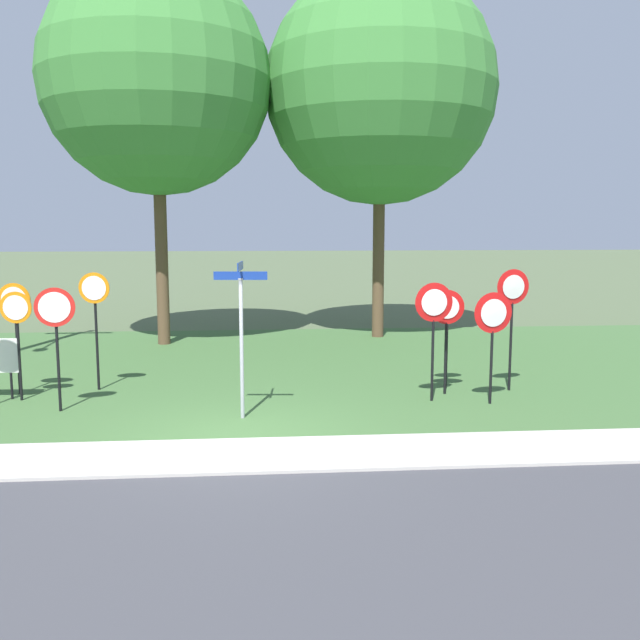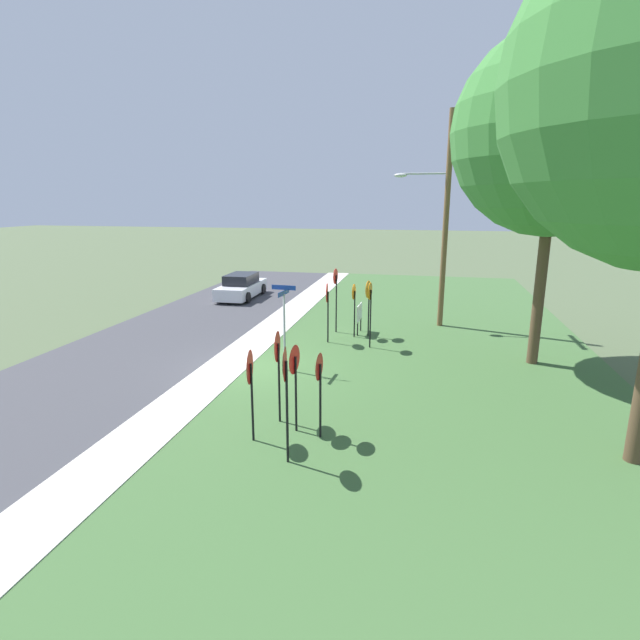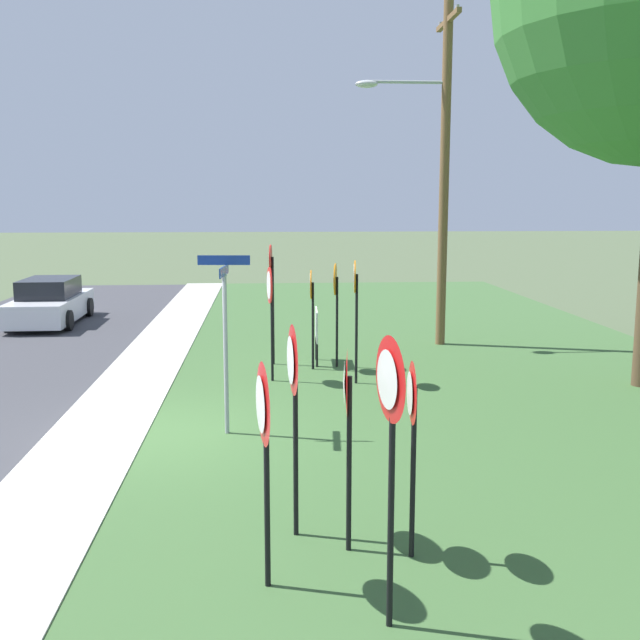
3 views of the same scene
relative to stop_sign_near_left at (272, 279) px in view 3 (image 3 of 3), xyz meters
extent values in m
plane|color=#4C5B3D|center=(5.03, -2.06, -1.99)|extent=(160.00, 160.00, 0.00)
cube|color=#BCB7AD|center=(5.03, -2.86, -1.96)|extent=(44.00, 1.60, 0.06)
cube|color=#3D6033|center=(5.03, 3.94, -1.97)|extent=(44.00, 12.00, 0.04)
cylinder|color=black|center=(0.00, 0.03, -0.73)|extent=(0.06, 0.06, 2.45)
cylinder|color=red|center=(0.00, -0.01, 0.45)|extent=(0.65, 0.08, 0.65)
cylinder|color=white|center=(0.00, -0.03, 0.45)|extent=(0.50, 0.05, 0.50)
cylinder|color=black|center=(1.92, 1.69, -0.83)|extent=(0.06, 0.06, 2.24)
cylinder|color=orange|center=(1.92, 1.65, 0.24)|extent=(0.65, 0.10, 0.65)
cylinder|color=white|center=(1.92, 1.64, 0.24)|extent=(0.51, 0.06, 0.51)
cylinder|color=black|center=(0.37, 1.45, -0.94)|extent=(0.06, 0.06, 2.03)
cylinder|color=orange|center=(0.37, 1.41, 0.02)|extent=(0.70, 0.15, 0.70)
cylinder|color=white|center=(0.37, 1.39, 0.02)|extent=(0.54, 0.10, 0.55)
cylinder|color=black|center=(1.59, -0.01, -0.93)|extent=(0.06, 0.06, 2.05)
cylinder|color=red|center=(1.59, -0.05, 0.04)|extent=(0.73, 0.11, 0.74)
cylinder|color=white|center=(1.59, -0.07, 0.04)|extent=(0.57, 0.08, 0.57)
cylinder|color=black|center=(0.58, 0.89, -0.99)|extent=(0.06, 0.06, 1.94)
cylinder|color=orange|center=(0.58, 0.85, -0.06)|extent=(0.63, 0.07, 0.63)
cylinder|color=white|center=(0.58, 0.84, -0.06)|extent=(0.49, 0.04, 0.49)
cylinder|color=black|center=(9.23, 0.72, -1.00)|extent=(0.06, 0.06, 1.90)
cone|color=red|center=(9.23, 0.68, -0.12)|extent=(0.71, 0.11, 0.71)
cone|color=white|center=(9.23, 0.66, -0.12)|extent=(0.48, 0.07, 0.48)
cylinder|color=black|center=(10.68, 0.92, -0.81)|extent=(0.06, 0.06, 2.30)
cone|color=red|center=(10.68, 0.88, 0.27)|extent=(0.73, 0.16, 0.74)
cone|color=silver|center=(10.68, 0.86, 0.27)|extent=(0.50, 0.10, 0.50)
cylinder|color=black|center=(8.82, 0.18, -0.92)|extent=(0.06, 0.06, 2.07)
cone|color=red|center=(8.82, 0.14, 0.04)|extent=(0.78, 0.11, 0.78)
cone|color=white|center=(8.82, 0.12, 0.04)|extent=(0.53, 0.07, 0.53)
cylinder|color=black|center=(9.92, -0.14, -1.00)|extent=(0.06, 0.06, 1.90)
cone|color=red|center=(9.92, -0.18, -0.14)|extent=(0.80, 0.16, 0.80)
cone|color=silver|center=(9.92, -0.20, -0.14)|extent=(0.54, 0.10, 0.54)
cylinder|color=black|center=(9.42, 1.37, -1.04)|extent=(0.06, 0.06, 1.83)
cone|color=red|center=(9.42, 1.33, -0.19)|extent=(0.66, 0.07, 0.65)
cone|color=silver|center=(9.42, 1.30, -0.19)|extent=(0.45, 0.04, 0.45)
cylinder|color=#9EA0A8|center=(5.06, -0.78, -0.68)|extent=(0.07, 0.07, 2.54)
cylinder|color=#9EA0A8|center=(5.06, -0.78, 0.60)|extent=(0.09, 0.09, 0.03)
cube|color=navy|center=(5.06, -0.78, 0.66)|extent=(0.96, 0.10, 0.15)
cube|color=navy|center=(5.06, -0.78, 0.83)|extent=(0.09, 0.81, 0.15)
cylinder|color=brown|center=(-2.12, 4.39, 2.62)|extent=(0.24, 0.24, 9.15)
cube|color=brown|center=(-2.12, 4.39, 6.10)|extent=(2.10, 0.12, 0.12)
cylinder|color=gray|center=(-2.97, 4.39, 6.20)|extent=(0.09, 0.09, 0.10)
cylinder|color=gray|center=(-1.27, 4.39, 6.20)|extent=(0.09, 0.09, 0.10)
cylinder|color=#9EA0A8|center=(-2.12, 3.39, 4.63)|extent=(0.08, 2.00, 0.08)
ellipsoid|color=#B7B7BC|center=(-2.12, 2.39, 4.57)|extent=(0.40, 0.56, 0.18)
cylinder|color=black|center=(-0.41, 1.03, -1.68)|extent=(0.05, 0.05, 0.55)
cylinder|color=black|center=(0.36, 1.00, -1.68)|extent=(0.05, 0.05, 0.55)
cube|color=white|center=(-0.03, 1.02, -1.05)|extent=(1.10, 0.08, 0.70)
cube|color=silver|center=(-6.43, -6.73, -1.50)|extent=(4.49, 1.77, 0.68)
cube|color=black|center=(-6.43, -6.73, -0.88)|extent=(2.26, 1.48, 0.56)
cylinder|color=black|center=(-5.06, -5.85, -1.68)|extent=(0.60, 0.19, 0.60)
cylinder|color=black|center=(-5.03, -7.57, -1.68)|extent=(0.60, 0.19, 0.60)
cylinder|color=black|center=(-7.83, -5.90, -1.68)|extent=(0.60, 0.19, 0.60)
cylinder|color=black|center=(-7.80, -7.62, -1.68)|extent=(0.60, 0.19, 0.60)
camera|label=1|loc=(5.45, -13.33, 1.59)|focal=39.34mm
camera|label=2|loc=(19.80, 3.60, 3.56)|focal=27.31mm
camera|label=3|loc=(16.64, -0.13, 1.73)|focal=41.67mm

